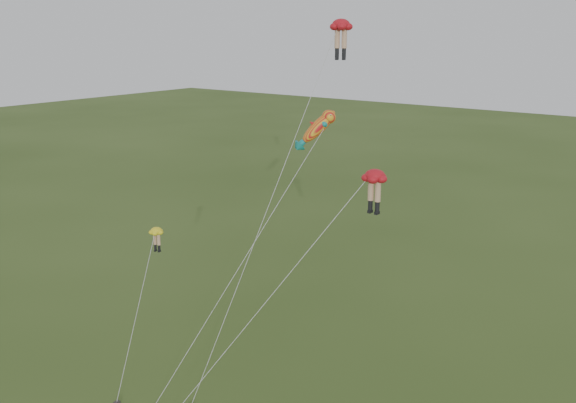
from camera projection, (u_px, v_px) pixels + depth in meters
The scene contains 4 objects.
legs_kite_red_high at pixel (338, 35), 38.39m from camera, with size 4.09×11.84×22.17m.
legs_kite_red_mid at pixel (372, 183), 35.43m from camera, with size 8.14×11.05×14.11m.
legs_kite_yellow at pixel (155, 239), 41.67m from camera, with size 3.22×6.75×9.08m.
fish_kite at pixel (318, 129), 38.53m from camera, with size 5.29×12.65×17.12m.
Camera 1 is at (24.25, -23.28, 21.62)m, focal length 40.00 mm.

